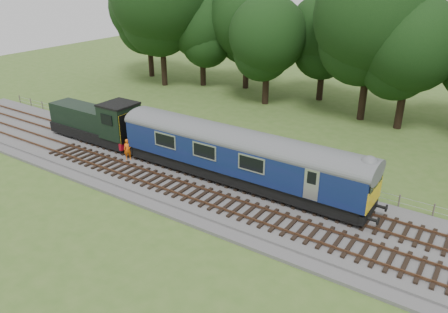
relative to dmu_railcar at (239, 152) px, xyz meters
The scene contains 9 objects.
ground 3.50m from the dmu_railcar, 36.89° to the right, with size 120.00×120.00×0.00m, color #446826.
ballast 3.37m from the dmu_railcar, 36.89° to the right, with size 70.00×7.00×0.35m, color #4C4C4F.
track_north 2.88m from the dmu_railcar, ahead, with size 67.20×2.40×0.21m.
track_south 4.16m from the dmu_railcar, 58.13° to the right, with size 67.20×2.40×0.21m.
fence 4.46m from the dmu_railcar, 58.96° to the left, with size 64.00×0.12×1.00m, color #6B6054, non-canonical shape.
tree_line 20.85m from the dmu_railcar, 84.83° to the left, with size 70.00×8.00×18.00m, color black, non-canonical shape.
dmu_railcar is the anchor object (origin of this frame).
shunter_loco 13.94m from the dmu_railcar, behind, with size 8.92×2.60×3.38m.
worker 9.27m from the dmu_railcar, behind, with size 0.60×0.39×1.64m, color #FD650D.
Camera 1 is at (12.15, -21.26, 14.07)m, focal length 35.00 mm.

